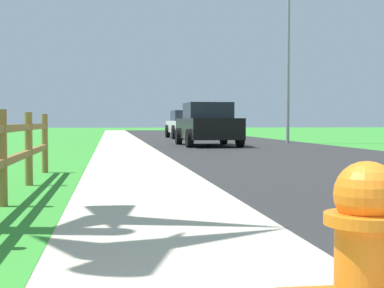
{
  "coord_description": "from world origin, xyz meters",
  "views": [
    {
      "loc": [
        -1.52,
        -0.88,
        0.94
      ],
      "look_at": [
        -0.22,
        8.39,
        0.58
      ],
      "focal_mm": 54.79,
      "sensor_mm": 36.0,
      "label": 1
    }
  ],
  "objects": [
    {
      "name": "street_lamp",
      "position": [
        6.05,
        23.12,
        3.86
      ],
      "size": [
        1.17,
        0.2,
        6.51
      ],
      "color": "gray",
      "rests_on": "ground"
    },
    {
      "name": "curb_concrete",
      "position": [
        -3.0,
        27.0,
        0.0
      ],
      "size": [
        6.0,
        66.0,
        0.01
      ],
      "primitive_type": "cube",
      "color": "#BDB49C",
      "rests_on": "ground"
    },
    {
      "name": "grass_verge",
      "position": [
        -4.5,
        27.0,
        0.01
      ],
      "size": [
        5.0,
        66.0,
        0.0
      ],
      "primitive_type": "cube",
      "color": "#348E2F",
      "rests_on": "ground"
    },
    {
      "name": "road_asphalt",
      "position": [
        3.5,
        27.0,
        0.0
      ],
      "size": [
        7.0,
        66.0,
        0.01
      ],
      "primitive_type": "cube",
      "color": "#292929",
      "rests_on": "ground"
    },
    {
      "name": "ground_plane",
      "position": [
        0.0,
        25.0,
        0.0
      ],
      "size": [
        120.0,
        120.0,
        0.0
      ],
      "primitive_type": "plane",
      "color": "#348E2F"
    },
    {
      "name": "parked_suv_black",
      "position": [
        2.18,
        21.16,
        0.81
      ],
      "size": [
        2.15,
        4.48,
        1.65
      ],
      "color": "black",
      "rests_on": "ground"
    },
    {
      "name": "parked_car_white",
      "position": [
        2.69,
        31.17,
        0.77
      ],
      "size": [
        2.1,
        4.79,
        1.53
      ],
      "color": "white",
      "rests_on": "ground"
    }
  ]
}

